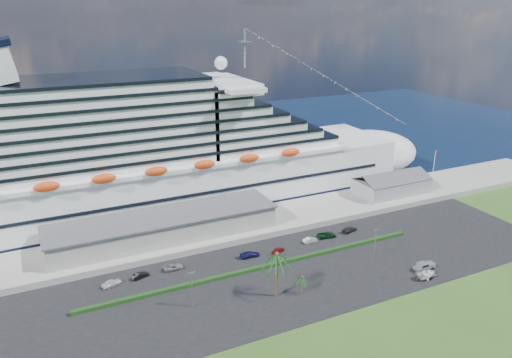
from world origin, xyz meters
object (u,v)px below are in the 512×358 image
boat_trailer (427,274)px  pickup_truck (424,266)px  cruise_ship (151,159)px  parked_car_3 (250,254)px

boat_trailer → pickup_truck: bearing=56.5°
cruise_ship → parked_car_3: cruise_ship is taller
cruise_ship → parked_car_3: (13.70, -41.32, -15.83)m
pickup_truck → boat_trailer: size_ratio=0.89×
parked_car_3 → boat_trailer: (33.21, -27.44, 0.45)m
parked_car_3 → pickup_truck: size_ratio=0.91×
cruise_ship → parked_car_3: size_ratio=37.10×
pickup_truck → boat_trailer: 3.91m
parked_car_3 → pickup_truck: 42.85m
boat_trailer → parked_car_3: bearing=140.4°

